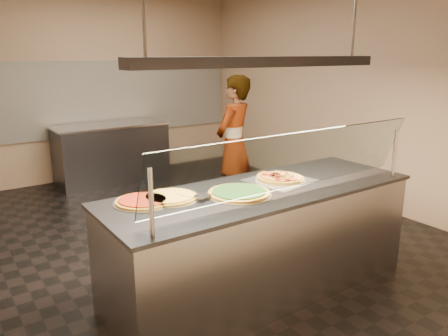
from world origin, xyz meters
TOP-DOWN VIEW (x-y plane):
  - ground at (0.00, 0.00)m, footprint 5.00×6.00m
  - wall_back at (0.00, 3.01)m, footprint 5.00×0.02m
  - wall_right at (2.51, 0.00)m, footprint 0.02×6.00m
  - tile_band at (0.00, 2.98)m, footprint 4.90×0.02m
  - serving_counter at (-0.11, -1.43)m, footprint 2.71×0.94m
  - sneeze_guard at (-0.11, -1.78)m, footprint 2.47×0.18m
  - perforated_tray at (0.16, -1.34)m, footprint 0.58×0.58m
  - half_pizza_pepperoni at (0.06, -1.34)m, footprint 0.27×0.44m
  - half_pizza_sausage at (0.26, -1.34)m, footprint 0.27×0.44m
  - pizza_spinach at (-0.37, -1.46)m, footprint 0.52×0.52m
  - pizza_cheese at (-0.87, -1.23)m, footprint 0.45×0.45m
  - pizza_tomato at (-1.08, -1.20)m, footprint 0.43×0.43m
  - pizza_spatula at (-0.74, -1.33)m, footprint 0.23×0.22m
  - prep_table at (0.06, 2.55)m, footprint 1.74×0.74m
  - worker at (0.90, 0.37)m, footprint 0.76×0.66m
  - heat_lamp_housing at (-0.11, -1.43)m, footprint 2.30×0.18m

SIDE VIEW (x-z plane):
  - ground at x=0.00m, z-range -0.02..0.00m
  - serving_counter at x=-0.11m, z-range 0.00..0.93m
  - prep_table at x=0.06m, z-range 0.00..0.93m
  - worker at x=0.90m, z-range 0.00..1.76m
  - perforated_tray at x=0.16m, z-range 0.93..0.94m
  - pizza_tomato at x=-1.08m, z-range 0.93..0.96m
  - pizza_cheese at x=-0.87m, z-range 0.93..0.96m
  - pizza_spinach at x=-0.37m, z-range 0.93..0.96m
  - half_pizza_sausage at x=0.26m, z-range 0.94..0.98m
  - pizza_spatula at x=-0.74m, z-range 0.95..0.97m
  - half_pizza_pepperoni at x=0.06m, z-range 0.94..0.99m
  - sneeze_guard at x=-0.11m, z-range 0.96..1.49m
  - tile_band at x=0.00m, z-range 0.70..1.90m
  - wall_back at x=0.00m, z-range 0.00..3.00m
  - wall_right at x=2.51m, z-range 0.00..3.00m
  - heat_lamp_housing at x=-0.11m, z-range 1.91..1.99m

